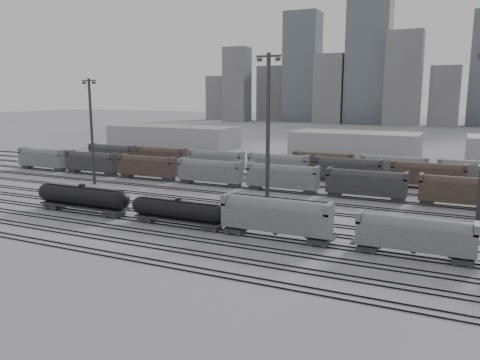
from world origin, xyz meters
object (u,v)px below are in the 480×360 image
at_px(tank_car_b, 178,210).
at_px(hopper_car_a, 276,215).
at_px(light_mast_c, 268,130).
at_px(hopper_car_b, 415,234).
at_px(tank_car_a, 83,197).

xyz_separation_m(tank_car_b, hopper_car_a, (15.84, 0.00, 1.05)).
xyz_separation_m(hopper_car_a, light_mast_c, (-6.54, 13.15, 10.57)).
relative_size(tank_car_b, hopper_car_a, 1.08).
xyz_separation_m(tank_car_b, hopper_car_b, (33.94, 0.00, 0.69)).
bearing_deg(hopper_car_b, hopper_car_a, 180.00).
height_order(tank_car_a, light_mast_c, light_mast_c).
height_order(hopper_car_a, hopper_car_b, hopper_car_a).
distance_m(hopper_car_b, light_mast_c, 29.98).
height_order(tank_car_b, hopper_car_a, hopper_car_a).
bearing_deg(hopper_car_b, tank_car_a, 180.00).
height_order(hopper_car_a, light_mast_c, light_mast_c).
bearing_deg(tank_car_a, light_mast_c, 24.81).
distance_m(tank_car_b, hopper_car_b, 33.95).
bearing_deg(light_mast_c, tank_car_a, -155.19).
bearing_deg(light_mast_c, tank_car_b, -125.29).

